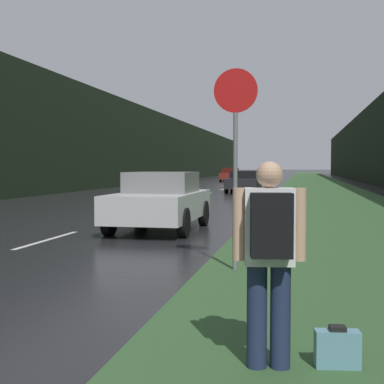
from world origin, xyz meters
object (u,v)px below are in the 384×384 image
Objects in this scene: stop_sign at (235,148)px; car_passing_near at (160,201)px; suitcase at (337,349)px; hitchhiker_with_backpack at (269,251)px; car_oncoming at (231,175)px; car_passing_far at (244,181)px.

stop_sign reaches higher than car_passing_near.
stop_sign is at bearing 100.25° from suitcase.
car_oncoming is (-7.37, 54.15, -0.22)m from hitchhiker_with_backpack.
stop_sign is 5.78m from car_passing_near.
stop_sign is 0.68× the size of car_oncoming.
suitcase is 54.58m from car_oncoming.
car_oncoming is (-7.91, 54.00, 0.59)m from suitcase.
suitcase is at bearing -81.66° from car_oncoming.
car_passing_far is at bearing 95.71° from stop_sign.
car_oncoming reaches higher than car_passing_far.
hitchhiker_with_backpack is 0.36× the size of car_oncoming.
car_oncoming reaches higher than suitcase.
hitchhiker_with_backpack reaches higher than suitcase.
car_passing_near reaches higher than car_passing_far.
car_passing_far is at bearing -90.00° from car_passing_near.
car_passing_far is 24.67m from car_oncoming.
hitchhiker_with_backpack is 29.99m from car_passing_far.
suitcase is at bearing 97.47° from car_passing_far.
stop_sign is 1.88× the size of hitchhiker_with_backpack.
car_oncoming is at bearing -84.89° from car_passing_near.
car_passing_near is (-2.57, 5.05, -1.18)m from stop_sign.
car_passing_near is at bearing 90.00° from car_passing_far.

